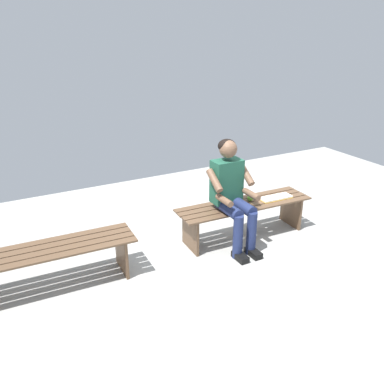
{
  "coord_description": "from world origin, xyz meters",
  "views": [
    {
      "loc": [
        2.59,
        3.54,
        2.35
      ],
      "look_at": [
        0.79,
        0.15,
        0.79
      ],
      "focal_mm": 37.32,
      "sensor_mm": 36.0,
      "label": 1
    }
  ],
  "objects_px": {
    "apple": "(250,198)",
    "book_open": "(276,198)",
    "bench_near": "(244,211)",
    "bench_far": "(49,258)",
    "person_seated": "(232,191)"
  },
  "relations": [
    {
      "from": "bench_near",
      "to": "person_seated",
      "type": "height_order",
      "value": "person_seated"
    },
    {
      "from": "bench_near",
      "to": "bench_far",
      "type": "xyz_separation_m",
      "value": [
        2.26,
        0.0,
        -0.0
      ]
    },
    {
      "from": "bench_far",
      "to": "apple",
      "type": "distance_m",
      "value": 2.36
    },
    {
      "from": "person_seated",
      "to": "bench_far",
      "type": "bearing_deg",
      "value": -2.84
    },
    {
      "from": "bench_near",
      "to": "apple",
      "type": "xyz_separation_m",
      "value": [
        -0.1,
        -0.03,
        0.14
      ]
    },
    {
      "from": "apple",
      "to": "book_open",
      "type": "distance_m",
      "value": 0.33
    },
    {
      "from": "bench_near",
      "to": "apple",
      "type": "bearing_deg",
      "value": -164.33
    },
    {
      "from": "person_seated",
      "to": "book_open",
      "type": "bearing_deg",
      "value": -176.56
    },
    {
      "from": "person_seated",
      "to": "apple",
      "type": "xyz_separation_m",
      "value": [
        -0.35,
        -0.13,
        -0.2
      ]
    },
    {
      "from": "bench_far",
      "to": "bench_near",
      "type": "bearing_deg",
      "value": 180.0
    },
    {
      "from": "bench_far",
      "to": "book_open",
      "type": "bearing_deg",
      "value": 178.74
    },
    {
      "from": "person_seated",
      "to": "bench_near",
      "type": "bearing_deg",
      "value": -158.61
    },
    {
      "from": "bench_far",
      "to": "apple",
      "type": "relative_size",
      "value": 21.63
    },
    {
      "from": "bench_far",
      "to": "person_seated",
      "type": "height_order",
      "value": "person_seated"
    },
    {
      "from": "bench_near",
      "to": "bench_far",
      "type": "relative_size",
      "value": 1.01
    }
  ]
}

